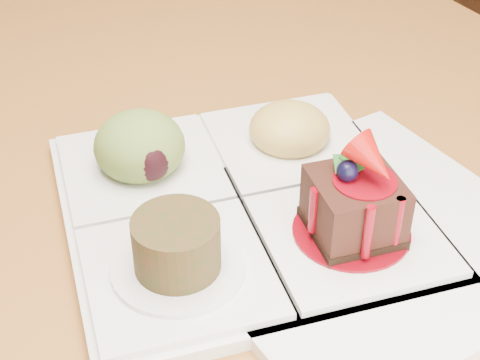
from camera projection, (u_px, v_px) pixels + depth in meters
name	position (u px, v px, depth m)	size (l,w,h in m)	color
dining_table	(111.00, 158.00, 0.80)	(1.00, 1.80, 0.75)	#A05C29
sampler_plate	(236.00, 190.00, 0.61)	(0.33, 0.33, 0.11)	silver
second_plate	(362.00, 238.00, 0.58)	(0.27, 0.27, 0.01)	silver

